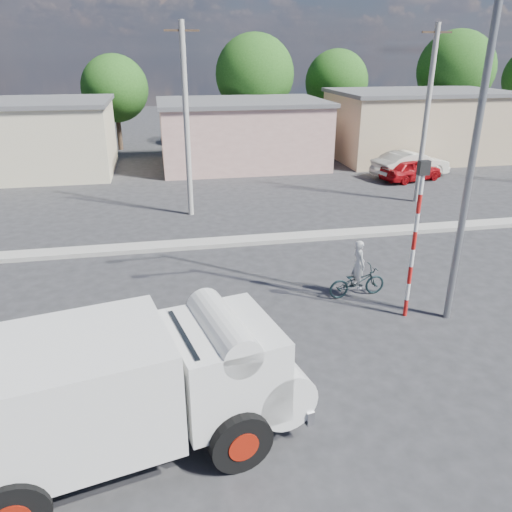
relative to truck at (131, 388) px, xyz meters
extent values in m
plane|color=#28282B|center=(4.02, 2.30, -1.43)|extent=(120.00, 120.00, 0.00)
cube|color=#99968E|center=(4.02, 10.30, -1.35)|extent=(40.00, 0.80, 0.16)
cylinder|color=black|center=(-1.75, -1.51, -0.86)|extent=(1.19, 0.57, 1.14)
cylinder|color=#AA1C0C|center=(-1.75, -1.51, -0.86)|extent=(0.63, 0.49, 0.56)
cylinder|color=black|center=(-2.22, 0.63, -0.86)|extent=(1.19, 0.57, 1.14)
cylinder|color=#AA1C0C|center=(-2.22, 0.63, -0.86)|extent=(0.63, 0.49, 0.56)
cylinder|color=black|center=(1.81, -0.72, -0.86)|extent=(1.19, 0.57, 1.14)
cylinder|color=#AA1C0C|center=(1.81, -0.72, -0.86)|extent=(0.63, 0.49, 0.56)
cylinder|color=black|center=(1.33, 1.41, -0.86)|extent=(1.19, 0.57, 1.14)
cylinder|color=#AA1C0C|center=(1.33, 1.41, -0.86)|extent=(0.63, 0.49, 0.56)
cube|color=black|center=(-0.26, -0.06, -0.77)|extent=(4.96, 2.35, 0.19)
cube|color=silver|center=(-1.17, -0.26, 0.18)|extent=(4.15, 3.04, 1.92)
cube|color=silver|center=(1.67, 0.37, 0.03)|extent=(2.29, 2.49, 1.61)
cylinder|color=silver|center=(2.53, 0.56, -0.44)|extent=(1.58, 2.33, 1.14)
cylinder|color=silver|center=(1.67, 0.37, 0.76)|extent=(1.17, 2.24, 0.73)
cube|color=silver|center=(2.94, 0.65, -0.86)|extent=(0.63, 2.22, 0.29)
cube|color=black|center=(0.96, 0.21, 0.50)|extent=(0.46, 1.74, 0.73)
imported|color=#17272A|center=(6.33, 5.21, -0.96)|extent=(1.83, 0.77, 0.94)
imported|color=silver|center=(6.33, 5.21, -0.69)|extent=(0.40, 0.57, 1.48)
imported|color=beige|center=(15.04, 18.99, -0.67)|extent=(4.85, 2.61, 1.52)
imported|color=#9D0A0F|center=(14.71, 18.24, -0.80)|extent=(3.98, 2.49, 1.26)
cylinder|color=red|center=(7.22, 3.80, -1.18)|extent=(0.11, 0.11, 0.50)
cylinder|color=white|center=(7.22, 3.80, -0.68)|extent=(0.11, 0.11, 0.50)
cylinder|color=red|center=(7.22, 3.80, -0.18)|extent=(0.11, 0.11, 0.50)
cylinder|color=white|center=(7.22, 3.80, 0.32)|extent=(0.11, 0.11, 0.50)
cylinder|color=red|center=(7.22, 3.80, 0.82)|extent=(0.11, 0.11, 0.50)
cylinder|color=white|center=(7.22, 3.80, 1.32)|extent=(0.11, 0.11, 0.50)
cylinder|color=red|center=(7.22, 3.80, 1.82)|extent=(0.11, 0.11, 0.50)
cylinder|color=white|center=(7.22, 3.80, 2.32)|extent=(0.11, 0.11, 0.50)
cube|color=black|center=(7.22, 3.80, 2.75)|extent=(0.28, 0.18, 0.36)
cylinder|color=slate|center=(8.32, 3.50, 3.07)|extent=(0.18, 0.18, 9.00)
cube|color=beige|center=(-7.98, 24.30, 0.57)|extent=(12.00, 7.00, 4.00)
cube|color=tan|center=(6.02, 24.30, 0.47)|extent=(10.00, 7.00, 3.80)
cube|color=#59595B|center=(6.02, 24.30, 2.49)|extent=(10.30, 7.30, 0.24)
cube|color=tan|center=(18.02, 24.30, 0.67)|extent=(11.00, 7.00, 4.20)
cube|color=#59595B|center=(18.02, 24.30, 2.89)|extent=(11.30, 7.30, 0.24)
cylinder|color=#38281E|center=(-1.98, 31.30, 0.31)|extent=(0.36, 0.36, 3.47)
sphere|color=#337021|center=(-1.98, 31.30, 2.91)|extent=(4.71, 4.71, 4.71)
cylinder|color=#38281E|center=(8.02, 30.30, 0.67)|extent=(0.36, 0.36, 4.20)
sphere|color=#337021|center=(8.02, 30.30, 3.82)|extent=(5.70, 5.70, 5.70)
cylinder|color=#38281E|center=(15.02, 32.30, 0.39)|extent=(0.36, 0.36, 3.64)
sphere|color=#337021|center=(15.02, 32.30, 3.12)|extent=(4.94, 4.94, 4.94)
cylinder|color=#38281E|center=(24.02, 30.30, 0.76)|extent=(0.36, 0.36, 4.37)
sphere|color=#337021|center=(24.02, 30.30, 4.03)|extent=(5.93, 5.93, 5.93)
cylinder|color=#99968E|center=(2.02, 14.30, 2.57)|extent=(0.24, 0.24, 8.00)
cube|color=#38281E|center=(2.02, 14.30, 6.17)|extent=(1.40, 0.08, 0.08)
cylinder|color=#99968E|center=(13.02, 14.30, 2.57)|extent=(0.24, 0.24, 8.00)
cube|color=#38281E|center=(13.02, 14.30, 6.17)|extent=(1.40, 0.08, 0.08)
camera|label=1|loc=(0.78, -7.45, 5.46)|focal=35.00mm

